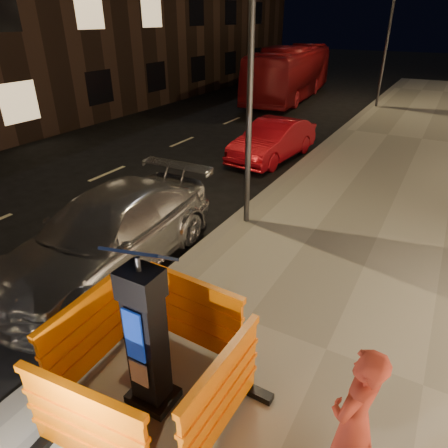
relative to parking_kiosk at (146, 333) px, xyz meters
The scene contains 14 objects.
ground_plane 2.59m from the parking_kiosk, 127.87° to the left, with size 120.00×120.00×0.00m, color black.
sidewalk 2.66m from the parking_kiosk, 48.94° to the left, with size 6.00×60.00×0.15m, color gray.
kerb 2.56m from the parking_kiosk, 127.87° to the left, with size 0.30×60.00×0.15m, color slate.
parking_kiosk is the anchor object (origin of this frame).
barrier_front 1.06m from the parking_kiosk, 90.00° to the right, with size 1.49×0.61×1.16m, color #FF6F05.
barrier_back 1.06m from the parking_kiosk, 90.00° to the left, with size 1.49×0.61×1.16m, color #FF6F05.
barrier_kerbside 1.06m from the parking_kiosk, behind, with size 1.49×0.61×1.16m, color #FF6F05.
barrier_bldgside 1.06m from the parking_kiosk, ahead, with size 1.49×0.61×1.16m, color #FF6F05.
car_silver 3.57m from the parking_kiosk, 141.78° to the left, with size 2.01×4.94×1.43m, color #BABABF.
car_red 10.02m from the parking_kiosk, 105.07° to the left, with size 1.36×3.89×1.28m, color #AA0B17.
bus_doubledecker 21.41m from the parking_kiosk, 106.91° to the left, with size 2.38×10.18×2.84m, color maroon.
man 2.24m from the parking_kiosk, ahead, with size 0.61×0.40×1.67m, color maroon.
street_lamp_mid 5.33m from the parking_kiosk, 103.59° to the left, with size 0.12×0.12×6.00m, color #3F3F44.
street_lamp_far 19.95m from the parking_kiosk, 93.36° to the left, with size 0.12×0.12×6.00m, color #3F3F44.
Camera 1 is at (3.78, -4.28, 4.26)m, focal length 32.00 mm.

